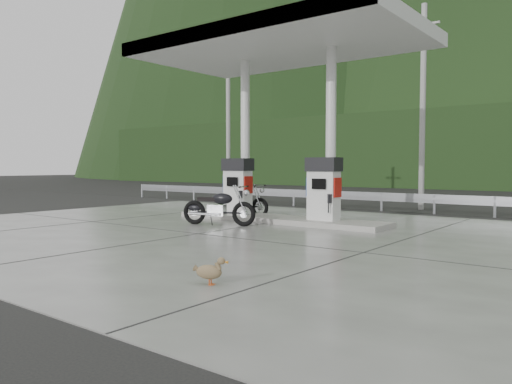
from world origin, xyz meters
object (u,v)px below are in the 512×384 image
Objects in this scene: motorcycle_right at (219,208)px; duck at (209,272)px; gas_pump_right at (324,189)px; gas_pump_left at (238,186)px; motorcycle_left at (242,202)px.

duck is (4.71, -5.50, -0.32)m from motorcycle_right.
gas_pump_right is at bearing 88.73° from duck.
duck is at bearing -53.09° from gas_pump_left.
gas_pump_right reaches higher than motorcycle_right.
duck is (5.48, -7.29, -0.88)m from gas_pump_left.
gas_pump_left is 1.00× the size of gas_pump_right.
duck is at bearing -72.64° from gas_pump_right.
gas_pump_right is at bearing 0.00° from gas_pump_left.
gas_pump_left is 3.72× the size of duck.
gas_pump_right reaches higher than duck.
duck is (5.84, -7.98, -0.29)m from motorcycle_left.
motorcycle_left is 9.89m from duck.
motorcycle_right is 4.35× the size of duck.
motorcycle_right reaches higher than duck.
motorcycle_right is (-2.43, -1.80, -0.55)m from gas_pump_right.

